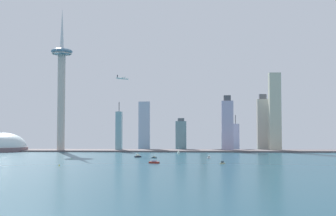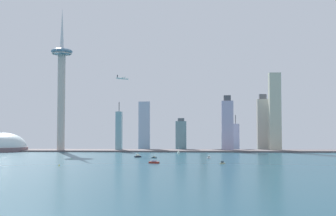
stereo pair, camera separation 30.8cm
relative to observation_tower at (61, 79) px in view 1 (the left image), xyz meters
The scene contains 21 objects.
ground_plane 532.64m from the observation_tower, 62.52° to the right, with size 6000.00×6000.00×0.00m, color #1A4658.
waterfront_pier 279.10m from the observation_tower, ahead, with size 699.63×73.95×3.07m, color #675C5E.
observation_tower is the anchor object (origin of this frame).
stadium_dome 185.80m from the observation_tower, behind, with size 98.39×98.39×59.06m.
skyscraper_0 212.35m from the observation_tower, 30.85° to the left, with size 25.56×17.77×108.06m.
skyscraper_1 438.48m from the observation_tower, ahead, with size 25.25×16.56×121.72m.
skyscraper_2 282.21m from the observation_tower, 16.96° to the left, with size 23.36×24.31×70.08m.
skyscraper_3 358.17m from the observation_tower, ahead, with size 24.22×16.76×116.76m.
skyscraper_4 397.05m from the observation_tower, 14.26° to the left, with size 14.58×22.54×77.42m.
skyscraper_5 161.07m from the observation_tower, 11.80° to the left, with size 12.56×16.05×103.21m.
skyscraper_6 330.98m from the observation_tower, 20.55° to the left, with size 16.10×13.16×102.71m.
skyscraper_7 447.76m from the observation_tower, ahead, with size 23.61×20.79×162.75m.
boat_0 410.85m from the observation_tower, 55.03° to the right, with size 14.66×7.60×4.16m.
boat_1 388.54m from the observation_tower, 34.52° to the right, with size 5.88×12.34×3.92m.
boat_3 327.30m from the observation_tower, 43.87° to the right, with size 9.25×11.07×3.29m.
boat_4 468.33m from the observation_tower, 45.86° to the right, with size 7.60×8.83×3.72m.
boat_5 298.05m from the observation_tower, 45.27° to the right, with size 10.90×9.96×4.98m.
boat_6 293.77m from the observation_tower, 15.53° to the right, with size 5.72×12.61×11.88m.
channel_buoy_0 286.69m from the observation_tower, 69.55° to the right, with size 1.01×1.01×1.60m, color green.
channel_buoy_1 406.54m from the observation_tower, 73.61° to the right, with size 1.65×1.65×2.72m, color yellow.
airplane 144.75m from the observation_tower, 20.63° to the right, with size 22.53×20.40×8.01m.
Camera 1 is at (34.12, -451.22, 44.08)m, focal length 47.68 mm.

